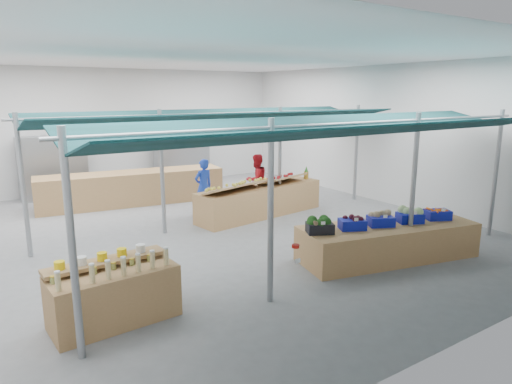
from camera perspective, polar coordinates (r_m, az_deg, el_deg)
floor at (r=11.46m, az=-5.74°, el=-4.87°), size 13.00×13.00×0.00m
hall at (r=12.26m, az=-9.19°, el=8.77°), size 13.00×13.00×13.00m
pole_grid at (r=9.97m, az=2.59°, el=3.30°), size 10.00×4.60×3.00m
awnings at (r=9.87m, az=2.64°, el=8.86°), size 9.50×7.08×0.30m
back_shelving_left at (r=16.09m, az=-23.99°, el=2.78°), size 2.00×0.50×2.00m
back_shelving_right at (r=17.38m, az=-9.24°, el=4.33°), size 2.00×0.50×2.00m
bottle_shelf at (r=7.29m, az=-17.43°, el=-11.99°), size 1.87×1.21×1.09m
veg_counter at (r=9.87m, az=16.14°, el=-5.96°), size 3.89×2.04×0.72m
fruit_counter at (r=12.72m, az=0.55°, el=-1.11°), size 3.99×1.45×0.83m
far_counter at (r=14.56m, az=-15.19°, el=0.50°), size 5.63×1.86×1.00m
crate_stack at (r=11.28m, az=18.40°, el=-4.09°), size 0.53×0.39×0.62m
vendor_left at (r=12.98m, az=-6.57°, el=0.71°), size 0.61×0.45×1.56m
vendor_right at (r=13.86m, az=0.07°, el=1.54°), size 0.83×0.69×1.56m
crate_broccoli at (r=8.89m, az=7.99°, el=-4.11°), size 0.60×0.53×0.35m
crate_beets at (r=9.25m, az=11.94°, el=-3.77°), size 0.60×0.53×0.29m
crate_celeriac at (r=9.61m, az=15.32°, el=-3.26°), size 0.60×0.53×0.31m
crate_cabbage at (r=10.03m, az=18.69°, el=-2.74°), size 0.60×0.53×0.35m
crate_carrots at (r=10.51m, az=21.73°, el=-2.58°), size 0.60×0.53×0.29m
sparrow at (r=8.68m, az=7.47°, el=-3.88°), size 0.12×0.09×0.11m
pole_ribbon at (r=6.98m, az=4.99°, el=-6.93°), size 0.12×0.12×0.28m
apple_heap_yellow at (r=11.94m, az=-2.46°, el=0.85°), size 2.02×1.19×0.27m
apple_heap_red at (r=13.06m, az=3.41°, el=1.84°), size 1.63×1.08×0.27m
pineapple at (r=13.75m, az=6.30°, el=2.38°), size 0.14×0.14×0.39m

